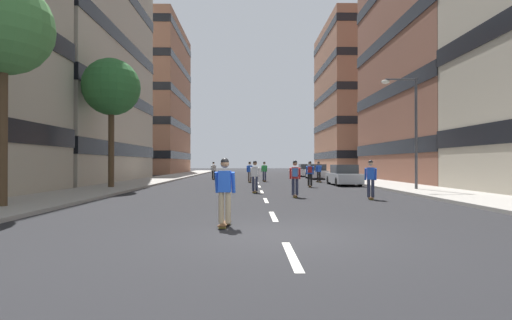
# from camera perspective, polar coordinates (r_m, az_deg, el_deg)

# --- Properties ---
(ground_plane) EXTENTS (168.02, 168.02, 0.00)m
(ground_plane) POSITION_cam_1_polar(r_m,az_deg,el_deg) (36.84, 0.06, -3.01)
(ground_plane) COLOR black
(sidewalk_left) EXTENTS (3.88, 77.01, 0.14)m
(sidewalk_left) POSITION_cam_1_polar(r_m,az_deg,el_deg) (41.25, -13.27, -2.63)
(sidewalk_left) COLOR #9E9991
(sidewalk_left) RESTS_ON ground_plane
(sidewalk_right) EXTENTS (3.88, 77.01, 0.14)m
(sidewalk_right) POSITION_cam_1_polar(r_m,az_deg,el_deg) (41.60, 13.07, -2.61)
(sidewalk_right) COLOR #9E9991
(sidewalk_right) RESTS_ON ground_plane
(lane_markings) EXTENTS (0.16, 67.20, 0.01)m
(lane_markings) POSITION_cam_1_polar(r_m,az_deg,el_deg) (39.34, -0.02, -2.84)
(lane_markings) COLOR silver
(lane_markings) RESTS_ON ground_plane
(building_left_mid) EXTENTS (14.33, 18.68, 27.68)m
(building_left_mid) POSITION_cam_1_polar(r_m,az_deg,el_deg) (39.61, -29.11, 17.68)
(building_left_mid) COLOR #BCB29E
(building_left_mid) RESTS_ON ground_plane
(building_left_far) EXTENTS (14.33, 18.17, 23.34)m
(building_left_far) POSITION_cam_1_polar(r_m,az_deg,el_deg) (64.50, -17.25, 8.59)
(building_left_far) COLOR #9E6B51
(building_left_far) RESTS_ON ground_plane
(building_right_far) EXTENTS (14.33, 18.21, 23.64)m
(building_right_far) POSITION_cam_1_polar(r_m,az_deg,el_deg) (64.96, 16.30, 8.66)
(building_right_far) COLOR #9E6B51
(building_right_far) RESTS_ON ground_plane
(parked_car_near) EXTENTS (1.82, 4.40, 1.52)m
(parked_car_near) POSITION_cam_1_polar(r_m,az_deg,el_deg) (40.16, 8.99, -1.79)
(parked_car_near) COLOR silver
(parked_car_near) RESTS_ON ground_plane
(parked_car_mid) EXTENTS (1.82, 4.40, 1.52)m
(parked_car_mid) POSITION_cam_1_polar(r_m,az_deg,el_deg) (47.29, 7.45, -1.59)
(parked_car_mid) COLOR silver
(parked_car_mid) RESTS_ON ground_plane
(parked_car_far) EXTENTS (1.82, 4.40, 1.52)m
(parked_car_far) POSITION_cam_1_polar(r_m,az_deg,el_deg) (29.11, 12.91, -2.30)
(parked_car_far) COLOR #B2B7BF
(parked_car_far) RESTS_ON ground_plane
(street_tree_near) EXTENTS (3.40, 3.40, 8.04)m
(street_tree_near) POSITION_cam_1_polar(r_m,az_deg,el_deg) (16.83, -33.54, 16.10)
(street_tree_near) COLOR #4C3823
(street_tree_near) RESTS_ON sidewalk_left
(street_tree_mid) EXTENTS (3.57, 3.57, 8.10)m
(street_tree_mid) POSITION_cam_1_polar(r_m,az_deg,el_deg) (26.26, -20.71, 10.01)
(street_tree_mid) COLOR #4C3823
(street_tree_mid) RESTS_ON sidewalk_left
(streetlamp_right) EXTENTS (2.13, 0.30, 6.50)m
(streetlamp_right) POSITION_cam_1_polar(r_m,az_deg,el_deg) (24.24, 21.90, 5.49)
(streetlamp_right) COLOR #3F3F44
(streetlamp_right) RESTS_ON sidewalk_right
(skater_0) EXTENTS (0.55, 0.91, 1.78)m
(skater_0) POSITION_cam_1_polar(r_m,az_deg,el_deg) (32.46, -0.94, -1.61)
(skater_0) COLOR brown
(skater_0) RESTS_ON ground_plane
(skater_1) EXTENTS (0.56, 0.92, 1.78)m
(skater_1) POSITION_cam_1_polar(r_m,az_deg,el_deg) (9.95, -4.68, -4.25)
(skater_1) COLOR brown
(skater_1) RESTS_ON ground_plane
(skater_2) EXTENTS (0.57, 0.92, 1.78)m
(skater_2) POSITION_cam_1_polar(r_m,az_deg,el_deg) (18.09, 16.69, -2.52)
(skater_2) COLOR brown
(skater_2) RESTS_ON ground_plane
(skater_3) EXTENTS (0.56, 0.92, 1.78)m
(skater_3) POSITION_cam_1_polar(r_m,az_deg,el_deg) (21.22, -0.16, -2.23)
(skater_3) COLOR brown
(skater_3) RESTS_ON ground_plane
(skater_4) EXTENTS (0.56, 0.92, 1.78)m
(skater_4) POSITION_cam_1_polar(r_m,az_deg,el_deg) (33.95, 1.25, -1.56)
(skater_4) COLOR brown
(skater_4) RESTS_ON ground_plane
(skater_5) EXTENTS (0.55, 0.92, 1.78)m
(skater_5) POSITION_cam_1_polar(r_m,az_deg,el_deg) (18.53, 5.83, -2.40)
(skater_5) COLOR brown
(skater_5) RESTS_ON ground_plane
(skater_6) EXTENTS (0.57, 0.92, 1.78)m
(skater_6) POSITION_cam_1_polar(r_m,az_deg,el_deg) (33.01, 9.32, -1.59)
(skater_6) COLOR brown
(skater_6) RESTS_ON ground_plane
(skater_7) EXTENTS (0.56, 0.92, 1.78)m
(skater_7) POSITION_cam_1_polar(r_m,az_deg,el_deg) (26.30, 8.02, -1.82)
(skater_7) COLOR brown
(skater_7) RESTS_ON ground_plane
(skater_8) EXTENTS (0.57, 0.92, 1.78)m
(skater_8) POSITION_cam_1_polar(r_m,az_deg,el_deg) (38.34, -6.33, -1.39)
(skater_8) COLOR brown
(skater_8) RESTS_ON ground_plane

